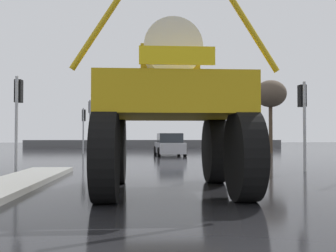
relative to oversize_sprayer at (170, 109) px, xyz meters
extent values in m
plane|color=black|center=(0.40, 11.75, -1.98)|extent=(120.00, 120.00, 0.00)
cube|color=gray|center=(-4.10, 0.50, -1.91)|extent=(1.50, 10.23, 0.15)
cylinder|color=black|center=(-1.42, 1.66, -1.05)|extent=(0.50, 1.87, 1.87)
cylinder|color=black|center=(1.40, 1.68, -1.05)|extent=(0.50, 1.87, 1.87)
cylinder|color=black|center=(-1.40, -1.62, -1.05)|extent=(0.50, 1.87, 1.87)
cylinder|color=black|center=(1.42, -1.61, -1.05)|extent=(0.50, 1.87, 1.87)
cube|color=gold|center=(0.00, 0.03, 0.23)|extent=(3.34, 4.00, 0.86)
cube|color=#A98611|center=(0.00, 0.44, 1.12)|extent=(1.45, 1.26, 0.91)
cylinder|color=silver|center=(0.00, -0.55, 1.31)|extent=(1.30, 1.16, 1.29)
cylinder|color=gold|center=(-1.48, -1.77, 1.55)|extent=(1.23, 0.13, 1.84)
cylinder|color=gold|center=(1.50, -1.76, 1.55)|extent=(1.23, 0.13, 1.84)
cube|color=yellow|center=(0.01, -1.99, 0.91)|extent=(1.48, 0.05, 0.36)
cube|color=#B7B7BF|center=(1.06, 17.22, -1.46)|extent=(1.95, 4.20, 0.70)
cube|color=#23282D|center=(1.07, 17.07, -0.79)|extent=(1.69, 2.19, 0.64)
cylinder|color=black|center=(0.13, 18.52, -1.68)|extent=(0.22, 0.61, 0.60)
cylinder|color=black|center=(1.82, 18.62, -1.68)|extent=(0.22, 0.61, 0.60)
cylinder|color=black|center=(0.29, 15.82, -1.68)|extent=(0.22, 0.61, 0.60)
cylinder|color=black|center=(1.99, 15.93, -1.68)|extent=(0.22, 0.61, 0.60)
cylinder|color=#A8AAAF|center=(-5.25, 4.92, -0.23)|extent=(0.11, 0.11, 3.50)
cube|color=black|center=(-5.25, 5.13, 1.00)|extent=(0.24, 0.32, 0.84)
sphere|color=red|center=(-5.25, 5.32, 1.27)|extent=(0.17, 0.17, 0.17)
sphere|color=#3C2403|center=(-5.25, 5.32, 1.00)|extent=(0.17, 0.17, 0.17)
sphere|color=black|center=(-5.25, 5.32, 0.73)|extent=(0.17, 0.17, 0.17)
cylinder|color=#A8AAAF|center=(5.41, 4.92, -0.29)|extent=(0.11, 0.11, 3.39)
cube|color=black|center=(5.41, 5.13, 0.89)|extent=(0.24, 0.32, 0.84)
sphere|color=red|center=(5.41, 5.32, 1.16)|extent=(0.17, 0.17, 0.17)
sphere|color=#3C2403|center=(5.41, 5.32, 0.89)|extent=(0.17, 0.17, 0.17)
sphere|color=black|center=(5.41, 5.32, 0.62)|extent=(0.17, 0.17, 0.17)
cylinder|color=#A8AAAF|center=(-4.66, 19.56, 0.01)|extent=(0.11, 0.11, 3.99)
cube|color=black|center=(-4.66, 19.78, 1.48)|extent=(0.24, 0.32, 0.84)
sphere|color=red|center=(-4.66, 19.97, 1.75)|extent=(0.17, 0.17, 0.17)
sphere|color=#3C2403|center=(-4.66, 19.97, 1.48)|extent=(0.17, 0.17, 0.17)
sphere|color=black|center=(-4.66, 19.97, 1.21)|extent=(0.17, 0.17, 0.17)
cylinder|color=#A8AAAF|center=(-5.14, 19.56, -0.29)|extent=(0.11, 0.11, 3.39)
cube|color=black|center=(-5.14, 19.78, 0.88)|extent=(0.24, 0.32, 0.84)
sphere|color=red|center=(-5.14, 19.97, 1.15)|extent=(0.17, 0.17, 0.17)
sphere|color=#3C2403|center=(-5.14, 19.97, 0.88)|extent=(0.17, 0.17, 0.17)
sphere|color=black|center=(-5.14, 19.97, 0.61)|extent=(0.17, 0.17, 0.17)
cylinder|color=#473828|center=(9.25, 20.70, -0.09)|extent=(0.29, 0.29, 3.79)
ellipsoid|color=brown|center=(9.25, 20.70, 2.68)|extent=(2.50, 2.50, 2.12)
cube|color=#59595B|center=(0.40, 33.11, -1.53)|extent=(28.04, 0.24, 0.90)
camera|label=1|loc=(-0.61, -9.53, -0.65)|focal=41.93mm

